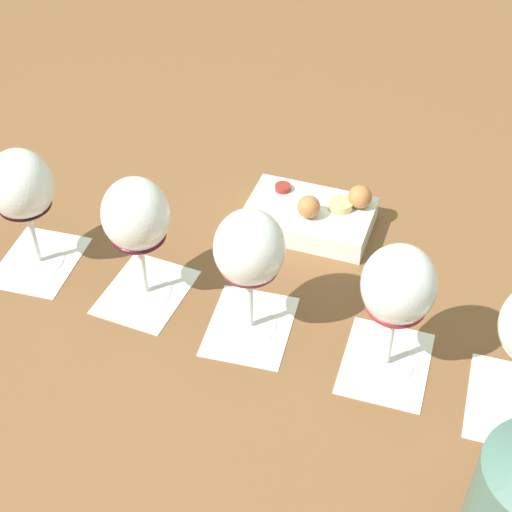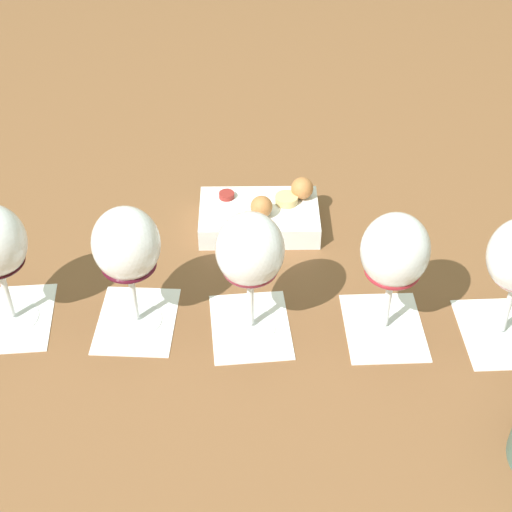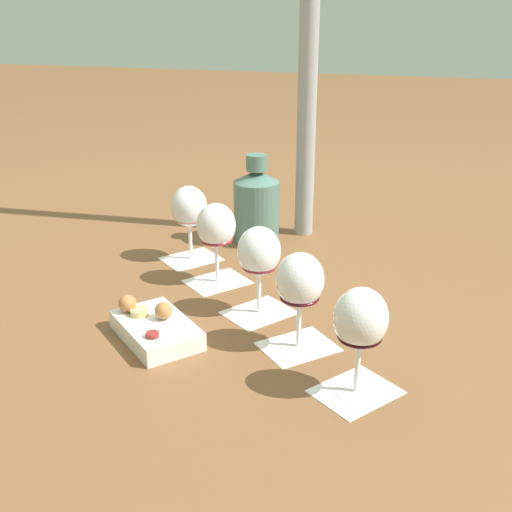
% 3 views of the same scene
% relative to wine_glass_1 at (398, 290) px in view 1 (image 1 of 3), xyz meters
% --- Properties ---
extents(ground_plane, '(8.00, 8.00, 0.00)m').
position_rel_wine_glass_1_xyz_m(ground_plane, '(0.11, -0.11, -0.11)').
color(ground_plane, brown).
extents(tasting_card_0, '(0.15, 0.15, 0.00)m').
position_rel_wine_glass_1_xyz_m(tasting_card_0, '(-0.10, 0.10, -0.11)').
color(tasting_card_0, white).
rests_on(tasting_card_0, ground_plane).
extents(tasting_card_1, '(0.15, 0.15, 0.00)m').
position_rel_wine_glass_1_xyz_m(tasting_card_1, '(0.00, -0.00, -0.11)').
color(tasting_card_1, white).
rests_on(tasting_card_1, ground_plane).
extents(tasting_card_2, '(0.15, 0.15, 0.00)m').
position_rel_wine_glass_1_xyz_m(tasting_card_2, '(0.12, -0.11, -0.11)').
color(tasting_card_2, white).
rests_on(tasting_card_2, ground_plane).
extents(tasting_card_3, '(0.15, 0.15, 0.00)m').
position_rel_wine_glass_1_xyz_m(tasting_card_3, '(0.21, -0.21, -0.11)').
color(tasting_card_3, white).
rests_on(tasting_card_3, ground_plane).
extents(tasting_card_4, '(0.15, 0.15, 0.00)m').
position_rel_wine_glass_1_xyz_m(tasting_card_4, '(0.32, -0.32, -0.11)').
color(tasting_card_4, white).
rests_on(tasting_card_4, ground_plane).
extents(wine_glass_1, '(0.08, 0.08, 0.16)m').
position_rel_wine_glass_1_xyz_m(wine_glass_1, '(0.00, 0.00, 0.00)').
color(wine_glass_1, white).
rests_on(wine_glass_1, tasting_card_1).
extents(wine_glass_2, '(0.08, 0.08, 0.16)m').
position_rel_wine_glass_1_xyz_m(wine_glass_2, '(0.12, -0.11, -0.00)').
color(wine_glass_2, white).
rests_on(wine_glass_2, tasting_card_2).
extents(wine_glass_3, '(0.08, 0.08, 0.16)m').
position_rel_wine_glass_1_xyz_m(wine_glass_3, '(0.21, -0.21, 0.00)').
color(wine_glass_3, white).
rests_on(wine_glass_3, tasting_card_3).
extents(wine_glass_4, '(0.08, 0.08, 0.16)m').
position_rel_wine_glass_1_xyz_m(wine_glass_4, '(0.32, -0.32, -0.00)').
color(wine_glass_4, white).
rests_on(wine_glass_4, tasting_card_4).
extents(snack_dish, '(0.19, 0.19, 0.06)m').
position_rel_wine_glass_1_xyz_m(snack_dish, '(-0.03, -0.25, -0.10)').
color(snack_dish, white).
rests_on(snack_dish, ground_plane).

